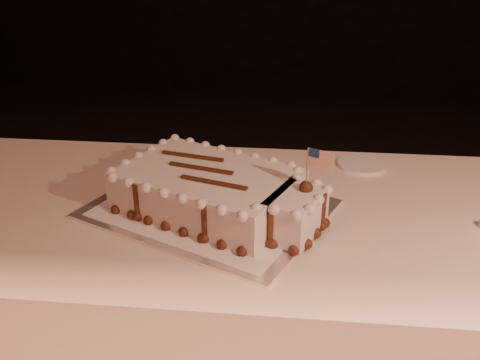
# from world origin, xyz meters

# --- Properties ---
(banquet_table) EXTENTS (2.40, 0.80, 0.75)m
(banquet_table) POSITION_xyz_m (0.00, 0.60, 0.38)
(banquet_table) COLOR #FBD3C3
(banquet_table) RESTS_ON ground
(cake_board) EXTENTS (0.68, 0.61, 0.01)m
(cake_board) POSITION_xyz_m (-0.22, 0.59, 0.75)
(cake_board) COLOR white
(cake_board) RESTS_ON banquet_table
(doily) EXTENTS (0.61, 0.55, 0.00)m
(doily) POSITION_xyz_m (-0.22, 0.59, 0.76)
(doily) COLOR white
(doily) RESTS_ON cake_board
(sheet_cake) EXTENTS (0.55, 0.44, 0.21)m
(sheet_cake) POSITION_xyz_m (-0.20, 0.57, 0.81)
(sheet_cake) COLOR white
(sheet_cake) RESTS_ON doily
(side_plate) EXTENTS (0.15, 0.15, 0.01)m
(side_plate) POSITION_xyz_m (0.19, 0.89, 0.76)
(side_plate) COLOR white
(side_plate) RESTS_ON banquet_table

